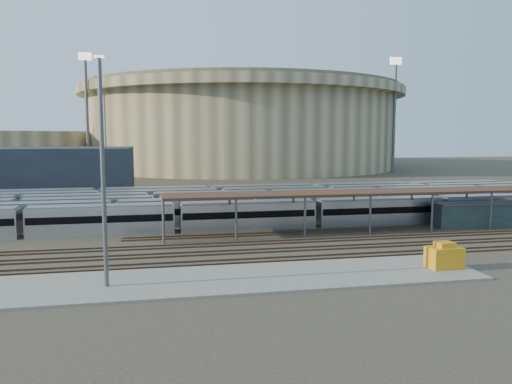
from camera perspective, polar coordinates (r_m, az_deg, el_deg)
name	(u,v)px	position (r m, az deg, el deg)	size (l,w,h in m)	color
ground	(233,243)	(58.89, -2.63, -5.82)	(420.00, 420.00, 0.00)	#383026
apron	(202,281)	(43.85, -6.21, -10.03)	(50.00, 9.00, 0.20)	gray
subway_trains	(215,206)	(76.65, -4.66, -1.60)	(129.84, 23.90, 3.60)	silver
inspection_shed	(392,193)	(68.55, 15.32, -0.08)	(60.30, 6.00, 5.30)	#535357
empty_tracks	(240,252)	(54.05, -1.83, -6.84)	(170.00, 9.62, 0.18)	#4C3323
stadium	(242,126)	(199.78, -1.58, 7.59)	(124.00, 124.00, 32.50)	tan
secondary_arena	(6,152)	(193.93, -26.69, 4.14)	(56.00, 56.00, 14.00)	tan
service_building	(29,172)	(115.23, -24.49, 2.13)	(42.00, 20.00, 10.00)	#1E232D
floodlight_0	(87,110)	(168.47, -18.77, 8.88)	(4.00, 1.00, 38.40)	#535357
floodlight_2	(394,111)	(175.66, 15.54, 8.88)	(4.00, 1.00, 38.40)	#535357
floodlight_3	(153,116)	(217.06, -11.74, 8.47)	(4.00, 1.00, 38.40)	#535357
teal_boxcar	(481,215)	(75.88, 24.31, -2.40)	(13.57, 2.62, 3.17)	#204650
yard_light_pole	(103,173)	(41.82, -17.09, 2.12)	(0.81, 0.36, 18.56)	#535357
yellow_equipment	(444,257)	(50.28, 20.71, -7.00)	(3.13, 1.96, 1.96)	orange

